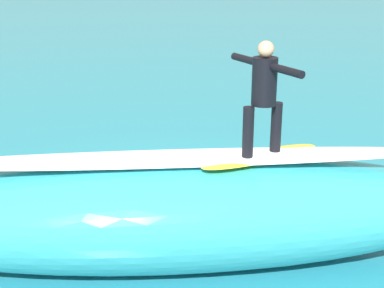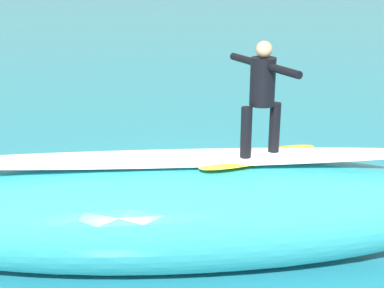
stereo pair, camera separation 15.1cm
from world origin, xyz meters
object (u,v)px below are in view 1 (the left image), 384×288
surfboard_riding (261,156)px  surfboard_paddling (145,175)px  surfer_riding (264,90)px  surfer_paddling (147,166)px

surfboard_riding → surfboard_paddling: size_ratio=0.94×
surfer_riding → surfboard_riding: bearing=88.3°
surfer_riding → surfboard_paddling: 4.93m
surfer_riding → surfboard_paddling: surfer_riding is taller
surfer_paddling → surfer_riding: bearing=53.3°
surfboard_paddling → surfer_riding: bearing=54.7°
surfer_riding → surfboard_paddling: bearing=-88.1°
surfboard_paddling → surfer_paddling: surfer_paddling is taller
surfer_riding → surfer_paddling: 4.90m
surfer_riding → surfer_paddling: (1.17, -3.98, -2.62)m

